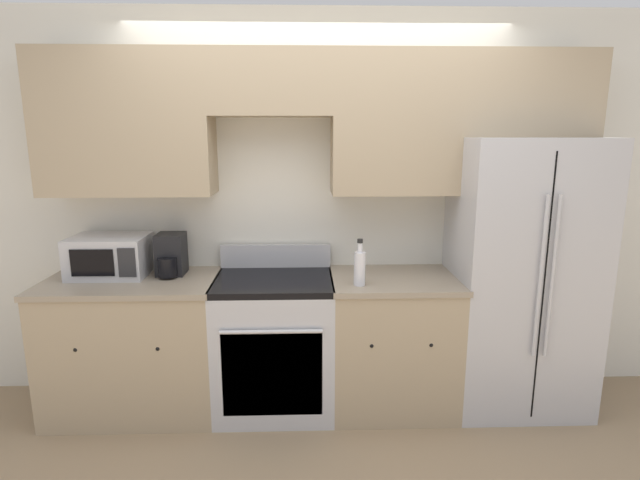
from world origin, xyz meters
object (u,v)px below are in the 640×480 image
Objects in this scene: oven_range at (275,343)px; bottle at (360,267)px; microwave at (110,256)px; refrigerator at (516,273)px.

bottle is at bearing -16.60° from oven_range.
oven_range is 2.20× the size of microwave.
refrigerator reaches higher than microwave.
refrigerator reaches higher than oven_range.
microwave is 1.66× the size of bottle.
refrigerator is at bearing 12.48° from bottle.
microwave is 1.62m from bottle.
refrigerator is 2.68m from microwave.
oven_range is 1.67m from refrigerator.
microwave is at bearing 179.38° from refrigerator.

